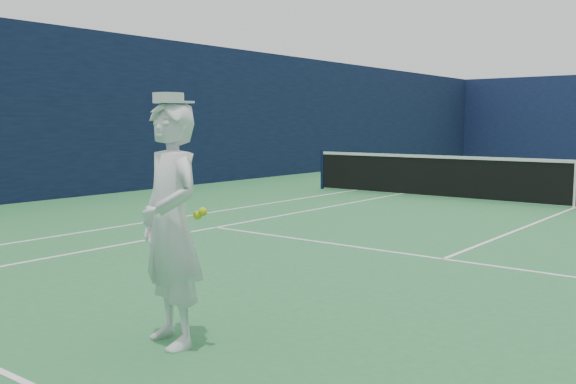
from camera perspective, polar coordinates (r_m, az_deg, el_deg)
name	(u,v)px	position (r m, az deg, el deg)	size (l,w,h in m)	color
ground	(574,208)	(14.61, 24.08, -1.32)	(80.00, 80.00, 0.00)	#2B723C
court_markings	(574,208)	(14.61, 24.08, -1.30)	(11.03, 23.83, 0.01)	white
tennis_net	(575,182)	(14.56, 24.17, 0.85)	(12.88, 0.09, 1.07)	#141E4C
tennis_player	(171,224)	(5.13, -10.37, -2.80)	(0.81, 0.68, 2.00)	white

